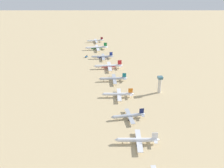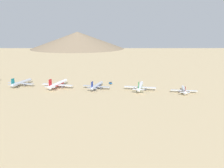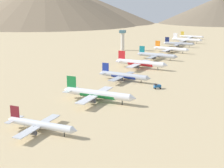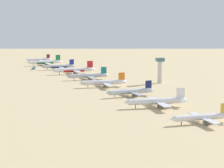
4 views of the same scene
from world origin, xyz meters
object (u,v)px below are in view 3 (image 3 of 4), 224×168
at_px(service_truck, 157,86).
at_px(control_tower, 123,39).
at_px(parked_jet_6, 178,44).
at_px(parked_jet_2, 124,76).
at_px(parked_jet_8, 191,37).
at_px(parked_jet_7, 186,40).
at_px(parked_jet_1, 97,94).
at_px(parked_jet_0, 40,125).
at_px(parked_jet_5, 170,49).
at_px(parked_jet_4, 156,55).
at_px(parked_jet_3, 140,63).

bearing_deg(service_truck, control_tower, 118.56).
bearing_deg(parked_jet_6, control_tower, -134.55).
height_order(parked_jet_2, parked_jet_8, parked_jet_2).
height_order(parked_jet_2, parked_jet_7, parked_jet_7).
distance_m(parked_jet_1, service_truck, 52.10).
height_order(service_truck, control_tower, control_tower).
height_order(parked_jet_1, parked_jet_8, parked_jet_1).
distance_m(parked_jet_0, parked_jet_5, 275.50).
bearing_deg(parked_jet_8, parked_jet_6, -90.08).
bearing_deg(parked_jet_6, parked_jet_0, -89.83).
relative_size(parked_jet_1, parked_jet_6, 1.11).
relative_size(parked_jet_4, parked_jet_8, 1.09).
distance_m(parked_jet_2, parked_jet_6, 222.80).
distance_m(parked_jet_3, parked_jet_8, 279.33).
relative_size(parked_jet_4, parked_jet_6, 1.05).
height_order(parked_jet_4, parked_jet_8, parked_jet_4).
relative_size(parked_jet_0, parked_jet_3, 0.74).
relative_size(parked_jet_7, control_tower, 1.92).
distance_m(parked_jet_5, parked_jet_7, 111.07).
xyz_separation_m(parked_jet_6, parked_jet_8, (0.16, 109.67, -0.19)).
distance_m(parked_jet_0, parked_jet_4, 220.01).
xyz_separation_m(parked_jet_0, parked_jet_5, (0.76, 275.50, 0.85)).
height_order(parked_jet_5, parked_jet_6, parked_jet_5).
bearing_deg(parked_jet_2, parked_jet_3, 93.73).
distance_m(parked_jet_0, parked_jet_1, 55.17).
bearing_deg(parked_jet_5, control_tower, -176.92).
relative_size(parked_jet_1, parked_jet_3, 0.94).
xyz_separation_m(parked_jet_1, parked_jet_4, (-6.57, 164.99, -0.23)).
xyz_separation_m(parked_jet_3, control_tower, (-59.48, 106.69, 9.71)).
distance_m(parked_jet_4, parked_jet_5, 55.60).
xyz_separation_m(parked_jet_3, parked_jet_4, (1.04, 54.61, -0.53)).
relative_size(parked_jet_1, parked_jet_2, 1.11).
bearing_deg(parked_jet_1, parked_jet_0, -94.30).
distance_m(parked_jet_6, service_truck, 237.58).
bearing_deg(service_truck, parked_jet_1, -120.97).
bearing_deg(parked_jet_1, parked_jet_4, 92.28).
height_order(parked_jet_3, control_tower, control_tower).
xyz_separation_m(parked_jet_5, control_tower, (-63.72, -3.43, 10.18)).
bearing_deg(service_truck, parked_jet_8, 95.25).
xyz_separation_m(parked_jet_0, parked_jet_8, (-0.82, 444.70, 0.39)).
bearing_deg(parked_jet_7, parked_jet_3, -91.20).
bearing_deg(control_tower, parked_jet_4, -40.71).
height_order(parked_jet_2, parked_jet_3, parked_jet_3).
bearing_deg(parked_jet_7, parked_jet_0, -90.17).
height_order(parked_jet_4, service_truck, parked_jet_4).
distance_m(parked_jet_7, service_truck, 288.51).
height_order(parked_jet_0, parked_jet_3, parked_jet_3).
bearing_deg(parked_jet_2, parked_jet_8, 90.14).
relative_size(parked_jet_0, parked_jet_6, 0.87).
relative_size(parked_jet_8, service_truck, 7.92).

